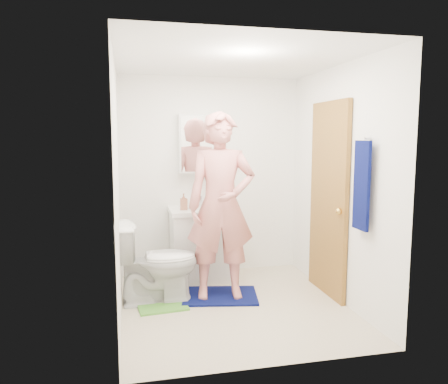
# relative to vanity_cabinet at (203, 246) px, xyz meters

# --- Properties ---
(floor) EXTENTS (2.20, 2.40, 0.02)m
(floor) POSITION_rel_vanity_cabinet_xyz_m (0.15, -0.91, -0.41)
(floor) COLOR beige
(floor) RESTS_ON ground
(ceiling) EXTENTS (2.20, 2.40, 0.02)m
(ceiling) POSITION_rel_vanity_cabinet_xyz_m (0.15, -0.91, 2.01)
(ceiling) COLOR white
(ceiling) RESTS_ON ground
(wall_back) EXTENTS (2.20, 0.02, 2.40)m
(wall_back) POSITION_rel_vanity_cabinet_xyz_m (0.15, 0.30, 0.80)
(wall_back) COLOR white
(wall_back) RESTS_ON ground
(wall_front) EXTENTS (2.20, 0.02, 2.40)m
(wall_front) POSITION_rel_vanity_cabinet_xyz_m (0.15, -2.12, 0.80)
(wall_front) COLOR white
(wall_front) RESTS_ON ground
(wall_left) EXTENTS (0.02, 2.40, 2.40)m
(wall_left) POSITION_rel_vanity_cabinet_xyz_m (-0.96, -0.91, 0.80)
(wall_left) COLOR white
(wall_left) RESTS_ON ground
(wall_right) EXTENTS (0.02, 2.40, 2.40)m
(wall_right) POSITION_rel_vanity_cabinet_xyz_m (1.26, -0.91, 0.80)
(wall_right) COLOR white
(wall_right) RESTS_ON ground
(vanity_cabinet) EXTENTS (0.75, 0.55, 0.80)m
(vanity_cabinet) POSITION_rel_vanity_cabinet_xyz_m (0.00, 0.00, 0.00)
(vanity_cabinet) COLOR white
(vanity_cabinet) RESTS_ON floor
(countertop) EXTENTS (0.79, 0.59, 0.05)m
(countertop) POSITION_rel_vanity_cabinet_xyz_m (0.00, 0.00, 0.43)
(countertop) COLOR white
(countertop) RESTS_ON vanity_cabinet
(sink_basin) EXTENTS (0.40, 0.40, 0.03)m
(sink_basin) POSITION_rel_vanity_cabinet_xyz_m (0.00, 0.00, 0.44)
(sink_basin) COLOR white
(sink_basin) RESTS_ON countertop
(faucet) EXTENTS (0.03, 0.03, 0.12)m
(faucet) POSITION_rel_vanity_cabinet_xyz_m (0.00, 0.18, 0.51)
(faucet) COLOR silver
(faucet) RESTS_ON countertop
(medicine_cabinet) EXTENTS (0.50, 0.12, 0.70)m
(medicine_cabinet) POSITION_rel_vanity_cabinet_xyz_m (0.00, 0.22, 1.20)
(medicine_cabinet) COLOR white
(medicine_cabinet) RESTS_ON wall_back
(mirror_panel) EXTENTS (0.46, 0.01, 0.66)m
(mirror_panel) POSITION_rel_vanity_cabinet_xyz_m (0.00, 0.16, 1.20)
(mirror_panel) COLOR white
(mirror_panel) RESTS_ON wall_back
(door) EXTENTS (0.05, 0.80, 2.05)m
(door) POSITION_rel_vanity_cabinet_xyz_m (1.22, -0.76, 0.62)
(door) COLOR #A5712D
(door) RESTS_ON ground
(door_knob) EXTENTS (0.07, 0.07, 0.07)m
(door_knob) POSITION_rel_vanity_cabinet_xyz_m (1.18, -1.08, 0.55)
(door_knob) COLOR gold
(door_knob) RESTS_ON door
(towel) EXTENTS (0.03, 0.24, 0.80)m
(towel) POSITION_rel_vanity_cabinet_xyz_m (1.18, -1.48, 0.85)
(towel) COLOR #080F4E
(towel) RESTS_ON wall_right
(towel_hook) EXTENTS (0.06, 0.02, 0.02)m
(towel_hook) POSITION_rel_vanity_cabinet_xyz_m (1.22, -1.48, 1.27)
(towel_hook) COLOR silver
(towel_hook) RESTS_ON wall_right
(toilet) EXTENTS (0.83, 0.48, 0.84)m
(toilet) POSITION_rel_vanity_cabinet_xyz_m (-0.59, -0.63, 0.02)
(toilet) COLOR white
(toilet) RESTS_ON floor
(bath_mat) EXTENTS (0.87, 0.69, 0.02)m
(bath_mat) POSITION_rel_vanity_cabinet_xyz_m (0.06, -0.65, -0.39)
(bath_mat) COLOR #080F4E
(bath_mat) RESTS_ON floor
(green_rug) EXTENTS (0.51, 0.45, 0.02)m
(green_rug) POSITION_rel_vanity_cabinet_xyz_m (-0.56, -0.77, -0.39)
(green_rug) COLOR #57A737
(green_rug) RESTS_ON floor
(soap_dispenser) EXTENTS (0.09, 0.09, 0.19)m
(soap_dispenser) POSITION_rel_vanity_cabinet_xyz_m (-0.23, -0.06, 0.54)
(soap_dispenser) COLOR #AB6C50
(soap_dispenser) RESTS_ON countertop
(toothbrush_cup) EXTENTS (0.15, 0.15, 0.10)m
(toothbrush_cup) POSITION_rel_vanity_cabinet_xyz_m (0.16, 0.12, 0.50)
(toothbrush_cup) COLOR #703B83
(toothbrush_cup) RESTS_ON countertop
(man) EXTENTS (0.74, 0.53, 1.92)m
(man) POSITION_rel_vanity_cabinet_xyz_m (0.07, -0.67, 0.58)
(man) COLOR #D67E78
(man) RESTS_ON bath_mat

